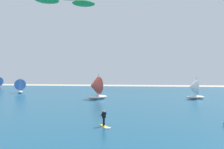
% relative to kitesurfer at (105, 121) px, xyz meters
% --- Properties ---
extents(ocean, '(160.00, 90.00, 0.10)m').
position_rel_kitesurfer_xyz_m(ocean, '(0.73, 31.32, -0.65)').
color(ocean, navy).
rests_on(ocean, ground).
extents(kitesurfer, '(1.53, 1.95, 1.67)m').
position_rel_kitesurfer_xyz_m(kitesurfer, '(0.00, 0.00, 0.00)').
color(kitesurfer, yellow).
rests_on(kitesurfer, ocean).
extents(kite, '(7.52, 5.08, 1.09)m').
position_rel_kitesurfer_xyz_m(kite, '(-5.38, 3.62, 13.82)').
color(kite, '#198C3F').
extents(sailboat_trailing, '(4.85, 4.71, 5.43)m').
position_rel_kitesurfer_xyz_m(sailboat_trailing, '(-6.18, 24.75, 1.89)').
color(sailboat_trailing, white).
rests_on(sailboat_trailing, ocean).
extents(sailboat_near_shore, '(4.03, 3.44, 4.65)m').
position_rel_kitesurfer_xyz_m(sailboat_near_shore, '(14.65, 28.16, 1.53)').
color(sailboat_near_shore, white).
rests_on(sailboat_near_shore, ocean).
extents(sailboat_far_left, '(3.69, 3.97, 4.41)m').
position_rel_kitesurfer_xyz_m(sailboat_far_left, '(-30.68, 37.75, 1.42)').
color(sailboat_far_left, silver).
rests_on(sailboat_far_left, ocean).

